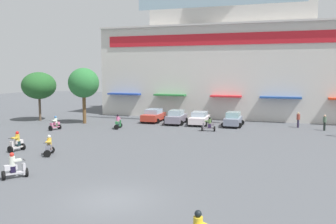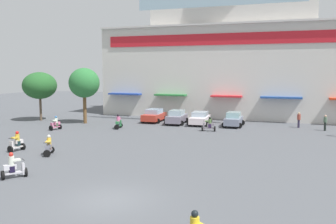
# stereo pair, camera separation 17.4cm
# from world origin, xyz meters

# --- Properties ---
(ground_plane) EXTENTS (128.00, 128.00, 0.00)m
(ground_plane) POSITION_xyz_m (0.00, 13.00, 0.00)
(ground_plane) COLOR #4D4F54
(colonial_building) EXTENTS (34.10, 18.24, 20.86)m
(colonial_building) POSITION_xyz_m (-0.00, 36.62, 9.03)
(colonial_building) COLOR silver
(colonial_building) RESTS_ON ground
(plaza_tree_0) EXTENTS (3.56, 3.42, 6.44)m
(plaza_tree_0) POSITION_xyz_m (-14.88, 21.79, 4.69)
(plaza_tree_0) COLOR brown
(plaza_tree_0) RESTS_ON ground
(plaza_tree_2) EXTENTS (4.01, 4.25, 5.95)m
(plaza_tree_2) POSITION_xyz_m (-21.33, 22.10, 4.30)
(plaza_tree_2) COLOR brown
(plaza_tree_2) RESTS_ON ground
(parked_car_0) EXTENTS (2.49, 4.13, 1.55)m
(parked_car_0) POSITION_xyz_m (-7.68, 25.52, 0.78)
(parked_car_0) COLOR #BC3628
(parked_car_0) RESTS_ON ground
(parked_car_1) EXTENTS (2.46, 4.01, 1.60)m
(parked_car_1) POSITION_xyz_m (-4.59, 24.76, 0.80)
(parked_car_1) COLOR gray
(parked_car_1) RESTS_ON ground
(parked_car_2) EXTENTS (2.59, 4.25, 1.50)m
(parked_car_2) POSITION_xyz_m (-1.91, 25.04, 0.76)
(parked_car_2) COLOR silver
(parked_car_2) RESTS_ON ground
(parked_car_3) EXTENTS (2.26, 3.83, 1.59)m
(parked_car_3) POSITION_xyz_m (1.89, 25.06, 0.79)
(parked_car_3) COLOR gray
(parked_car_3) RESTS_ON ground
(scooter_rider_0) EXTENTS (1.25, 1.42, 1.53)m
(scooter_rider_0) POSITION_xyz_m (-6.95, 1.34, 0.63)
(scooter_rider_0) COLOR black
(scooter_rider_0) RESTS_ON ground
(scooter_rider_1) EXTENTS (0.81, 1.38, 1.47)m
(scooter_rider_1) POSITION_xyz_m (-15.21, 16.62, 0.61)
(scooter_rider_1) COLOR black
(scooter_rider_1) RESTS_ON ground
(scooter_rider_2) EXTENTS (1.45, 0.68, 1.48)m
(scooter_rider_2) POSITION_xyz_m (0.03, 21.06, 0.62)
(scooter_rider_2) COLOR black
(scooter_rider_2) RESTS_ON ground
(scooter_rider_4) EXTENTS (0.72, 1.37, 1.55)m
(scooter_rider_4) POSITION_xyz_m (-11.83, 7.13, 0.64)
(scooter_rider_4) COLOR black
(scooter_rider_4) RESTS_ON ground
(scooter_rider_5) EXTENTS (0.78, 1.55, 1.55)m
(scooter_rider_5) POSITION_xyz_m (-9.40, 19.49, 0.63)
(scooter_rider_5) COLOR black
(scooter_rider_5) RESTS_ON ground
(scooter_rider_6) EXTENTS (1.04, 1.48, 1.50)m
(scooter_rider_6) POSITION_xyz_m (-8.68, 6.86, 0.61)
(scooter_rider_6) COLOR black
(scooter_rider_6) RESTS_ON ground
(pedestrian_0) EXTENTS (0.47, 0.47, 1.67)m
(pedestrian_0) POSITION_xyz_m (8.69, 26.48, 0.95)
(pedestrian_0) COLOR #2C263C
(pedestrian_0) RESTS_ON ground
(pedestrian_1) EXTENTS (0.49, 0.49, 1.64)m
(pedestrian_1) POSITION_xyz_m (11.23, 25.22, 0.94)
(pedestrian_1) COLOR black
(pedestrian_1) RESTS_ON ground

